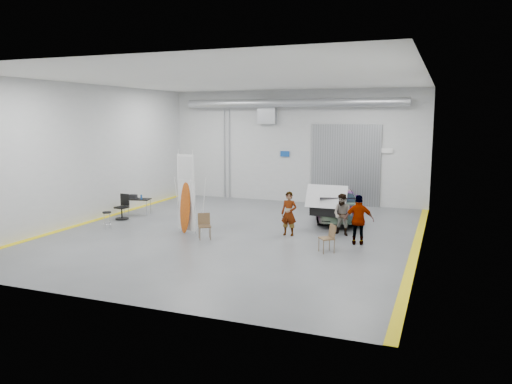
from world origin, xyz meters
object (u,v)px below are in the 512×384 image
(surfboard_display, at_px, (187,200))
(work_table, at_px, (136,199))
(folding_chair_near, at_px, (205,231))
(folding_chair_far, at_px, (327,244))
(person_c, at_px, (359,220))
(sedan_car, at_px, (338,204))
(office_chair, at_px, (123,208))
(person_b, at_px, (343,215))
(person_a, at_px, (289,214))
(shop_stool, at_px, (107,221))

(surfboard_display, distance_m, work_table, 4.82)
(folding_chair_near, height_order, folding_chair_far, folding_chair_near)
(folding_chair_far, height_order, work_table, work_table)
(person_c, height_order, surfboard_display, surfboard_display)
(sedan_car, bearing_deg, folding_chair_far, 83.59)
(folding_chair_near, xyz_separation_m, office_chair, (-5.15, 2.01, 0.19))
(office_chair, bearing_deg, folding_chair_far, -7.07)
(office_chair, bearing_deg, person_c, 1.46)
(person_b, height_order, office_chair, person_b)
(person_b, xyz_separation_m, folding_chair_far, (-0.01, -2.66, -0.52))
(person_a, relative_size, work_table, 1.31)
(sedan_car, relative_size, person_b, 3.00)
(sedan_car, xyz_separation_m, surfboard_display, (-5.00, -4.85, 0.63))
(sedan_car, relative_size, surfboard_display, 1.49)
(surfboard_display, xyz_separation_m, work_table, (-4.10, 2.46, -0.58))
(person_a, relative_size, folding_chair_far, 1.79)
(sedan_car, xyz_separation_m, folding_chair_far, (0.80, -5.68, -0.42))
(person_b, height_order, work_table, person_b)
(office_chair, bearing_deg, person_a, 3.38)
(shop_stool, bearing_deg, person_b, 14.65)
(person_b, distance_m, surfboard_display, 6.12)
(person_a, relative_size, folding_chair_near, 1.78)
(person_c, bearing_deg, office_chair, -13.99)
(sedan_car, distance_m, person_a, 3.95)
(folding_chair_near, bearing_deg, office_chair, 125.86)
(folding_chair_far, bearing_deg, sedan_car, 151.07)
(office_chair, bearing_deg, work_table, 97.02)
(surfboard_display, height_order, folding_chair_far, surfboard_display)
(shop_stool, bearing_deg, surfboard_display, 9.73)
(folding_chair_far, distance_m, office_chair, 10.11)
(shop_stool, relative_size, work_table, 0.56)
(folding_chair_near, xyz_separation_m, work_table, (-5.18, 3.11, 0.46))
(person_a, bearing_deg, surfboard_display, -161.55)
(person_b, height_order, folding_chair_far, person_b)
(work_table, height_order, office_chair, office_chair)
(person_c, height_order, shop_stool, person_c)
(surfboard_display, bearing_deg, sedan_car, 61.06)
(person_b, height_order, folding_chair_near, person_b)
(person_a, height_order, person_c, person_c)
(sedan_car, relative_size, office_chair, 4.41)
(person_c, height_order, folding_chair_near, person_c)
(person_b, relative_size, folding_chair_near, 1.70)
(surfboard_display, relative_size, shop_stool, 4.53)
(folding_chair_near, bearing_deg, work_table, 116.15)
(person_b, bearing_deg, office_chair, -165.46)
(person_c, xyz_separation_m, shop_stool, (-10.07, -1.21, -0.55))
(shop_stool, xyz_separation_m, work_table, (-0.67, 3.05, 0.40))
(work_table, bearing_deg, sedan_car, 14.71)
(person_c, xyz_separation_m, surfboard_display, (-6.64, -0.62, 0.44))
(person_c, bearing_deg, shop_stool, -3.21)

